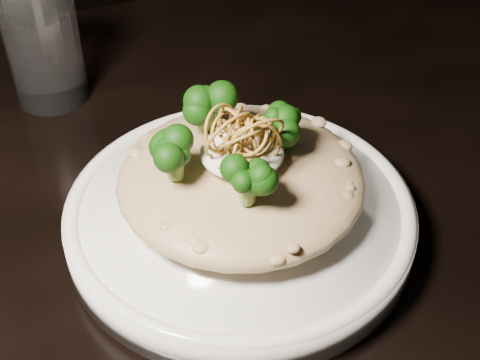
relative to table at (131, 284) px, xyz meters
name	(u,v)px	position (x,y,z in m)	size (l,w,h in m)	color
table	(131,284)	(0.00, 0.00, 0.00)	(1.10, 0.80, 0.75)	black
plate	(240,217)	(0.09, -0.05, 0.10)	(0.28, 0.28, 0.03)	white
risotto	(241,179)	(0.09, -0.05, 0.13)	(0.20, 0.20, 0.04)	brown
broccoli	(230,136)	(0.08, -0.05, 0.18)	(0.13, 0.13, 0.05)	black
cheese	(242,152)	(0.09, -0.05, 0.16)	(0.06, 0.06, 0.02)	white
shallots	(238,130)	(0.08, -0.06, 0.19)	(0.05, 0.05, 0.03)	brown
drinking_glass	(43,42)	(-0.01, 0.21, 0.15)	(0.07, 0.07, 0.13)	silver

